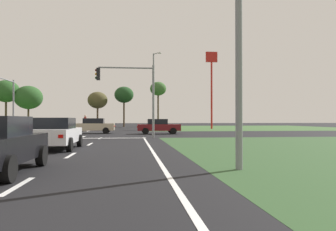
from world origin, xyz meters
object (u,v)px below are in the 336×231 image
car_white_near (56,133)px  treeline_sixth (158,89)px  fastfood_pole_sign (212,73)px  treeline_third (28,98)px  car_maroon_fourth (158,126)px  treeline_fifth (124,95)px  street_lamp_third (154,88)px  treeline_fourth (98,100)px  treeline_second (6,91)px  pedestrian_at_median (85,121)px  car_beige_second (93,126)px  traffic_signal_far_left (7,95)px  traffic_signal_near_right (132,88)px

car_white_near → treeline_sixth: bearing=79.7°
fastfood_pole_sign → treeline_third: size_ratio=1.47×
car_maroon_fourth → treeline_sixth: (2.51, 32.14, 6.73)m
car_maroon_fourth → treeline_fifth: size_ratio=0.54×
street_lamp_third → fastfood_pole_sign: bearing=17.8°
fastfood_pole_sign → treeline_fourth: 24.97m
car_white_near → treeline_second: (-21.08, 50.97, 6.22)m
treeline_second → treeline_third: (4.10, 0.48, -1.16)m
pedestrian_at_median → car_beige_second: bearing=35.7°
car_white_near → pedestrian_at_median: 28.22m
street_lamp_third → treeline_second: size_ratio=1.19×
traffic_signal_far_left → treeline_second: bearing=110.4°
car_white_near → treeline_fourth: bearing=93.7°
pedestrian_at_median → treeline_sixth: size_ratio=0.21×
treeline_sixth → street_lamp_third: bearing=-96.4°
car_beige_second → car_maroon_fourth: bearing=-104.5°
treeline_third → treeline_fifth: (19.00, -2.68, 0.48)m
car_maroon_fourth → street_lamp_third: (0.50, 14.20, 5.24)m
car_beige_second → treeline_fifth: (2.42, 30.81, 5.52)m
traffic_signal_near_right → treeline_sixth: bearing=82.5°
traffic_signal_near_right → treeline_third: 46.76m
pedestrian_at_median → treeline_fifth: size_ratio=0.24×
car_beige_second → treeline_fourth: 31.58m
car_beige_second → treeline_third: treeline_third is taller
traffic_signal_near_right → treeline_sixth: treeline_sixth is taller
car_white_near → fastfood_pole_sign: 37.84m
traffic_signal_near_right → treeline_sixth: (5.10, 38.84, 3.53)m
car_white_near → treeline_fourth: size_ratio=0.64×
treeline_second → traffic_signal_near_right: bearing=-59.1°
treeline_fourth → car_white_near: bearing=-86.3°
traffic_signal_far_left → treeline_fifth: bearing=66.9°
car_beige_second → street_lamp_third: (7.15, 12.48, 5.21)m
traffic_signal_far_left → street_lamp_third: bearing=29.9°
traffic_signal_near_right → pedestrian_at_median: size_ratio=3.02×
car_beige_second → traffic_signal_far_left: (-9.49, 2.89, 3.35)m
car_beige_second → treeline_fourth: treeline_fourth is taller
car_white_near → treeline_sixth: treeline_sixth is taller
traffic_signal_near_right → treeline_fourth: size_ratio=0.83×
street_lamp_third → treeline_fourth: street_lamp_third is taller
car_maroon_fourth → pedestrian_at_median: size_ratio=2.25×
treeline_third → treeline_fifth: size_ratio=1.03×
treeline_fourth → treeline_sixth: bearing=-3.5°
traffic_signal_far_left → traffic_signal_near_right: (13.55, -11.31, -0.18)m
treeline_fifth → traffic_signal_far_left: bearing=-113.1°
treeline_fourth → street_lamp_third: bearing=-62.0°
street_lamp_third → treeline_second: (-27.84, 20.53, 0.99)m
car_beige_second → treeline_fifth: 31.40m
treeline_second → treeline_third: size_ratio=1.12×
fastfood_pole_sign → treeline_sixth: bearing=115.5°
car_maroon_fourth → treeline_fourth: (-9.41, 32.86, 4.48)m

